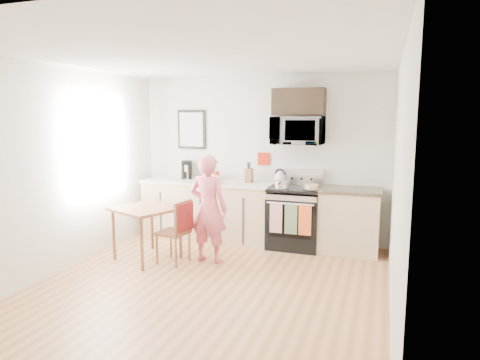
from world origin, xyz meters
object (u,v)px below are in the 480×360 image
(person, at_px, (208,209))
(cake, at_px, (312,187))
(microwave, at_px, (298,131))
(dining_table, at_px, (147,213))
(range, at_px, (295,219))
(chair, at_px, (180,224))

(person, height_order, cake, person)
(microwave, bearing_deg, dining_table, -144.28)
(person, relative_size, dining_table, 1.66)
(range, xyz_separation_m, dining_table, (-1.82, -1.21, 0.22))
(person, xyz_separation_m, cake, (1.25, 0.85, 0.23))
(dining_table, height_order, cake, cake)
(microwave, height_order, chair, microwave)
(chair, bearing_deg, microwave, 55.07)
(dining_table, relative_size, cake, 3.54)
(person, distance_m, chair, 0.43)
(range, bearing_deg, cake, -30.24)
(dining_table, bearing_deg, microwave, 35.72)
(range, relative_size, microwave, 1.53)
(person, bearing_deg, cake, -141.54)
(range, distance_m, microwave, 1.33)
(cake, bearing_deg, chair, -144.98)
(microwave, xyz_separation_m, person, (-0.98, -1.12, -1.02))
(dining_table, height_order, chair, chair)
(range, bearing_deg, microwave, 90.06)
(range, relative_size, chair, 1.33)
(person, bearing_deg, range, -129.72)
(range, height_order, chair, range)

